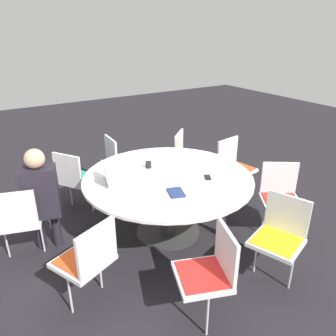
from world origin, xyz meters
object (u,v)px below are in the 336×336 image
object	(u,v)px
chair_1	(88,257)
chair_2	(210,268)
chair_5	(234,164)
laptop	(111,178)
coffee_cup	(149,165)
cell_phone	(208,177)
chair_8	(75,176)
person_0	(41,194)
chair_3	(280,233)
chair_7	(120,159)
chair_0	(18,217)
spiral_notebook	(176,193)
chair_6	(187,155)
chair_4	(280,194)

from	to	relation	value
chair_1	chair_2	world-z (taller)	same
chair_5	laptop	bearing A→B (deg)	-6.46
coffee_cup	cell_phone	xyz separation A→B (m)	(-0.60, -0.42, -0.03)
chair_8	person_0	size ratio (longest dim) A/B	0.71
chair_3	person_0	bearing A→B (deg)	29.03
chair_7	coffee_cup	xyz separation A→B (m)	(-0.99, 0.06, 0.27)
laptop	chair_0	bearing A→B (deg)	93.96
chair_3	cell_phone	world-z (taller)	chair_3
chair_0	chair_8	world-z (taller)	same
laptop	person_0	bearing A→B (deg)	88.82
chair_8	coffee_cup	world-z (taller)	chair_8
person_0	laptop	xyz separation A→B (m)	(-0.23, -0.70, 0.10)
laptop	cell_phone	size ratio (longest dim) A/B	2.51
spiral_notebook	chair_8	bearing A→B (deg)	22.21
coffee_cup	cell_phone	size ratio (longest dim) A/B	0.50
chair_6	coffee_cup	xyz separation A→B (m)	(-0.60, 1.00, 0.27)
chair_3	chair_8	size ratio (longest dim) A/B	1.00
chair_3	chair_5	world-z (taller)	same
chair_5	chair_7	size ratio (longest dim) A/B	1.00
chair_1	chair_2	xyz separation A→B (m)	(-0.67, -0.79, 0.00)
coffee_cup	laptop	bearing A→B (deg)	105.10
chair_2	chair_7	xyz separation A→B (m)	(2.57, -0.38, 0.00)
chair_5	coffee_cup	distance (m)	1.38
chair_2	chair_3	xyz separation A→B (m)	(0.04, -0.87, 0.00)
chair_4	coffee_cup	size ratio (longest dim) A/B	11.06
person_0	chair_8	bearing A→B (deg)	66.95
chair_7	coffee_cup	distance (m)	1.03
chair_8	chair_0	bearing A→B (deg)	-82.24
chair_0	spiral_notebook	size ratio (longest dim) A/B	3.50
chair_2	cell_phone	bearing A→B (deg)	-16.92
chair_1	chair_4	world-z (taller)	same
chair_4	chair_0	bearing A→B (deg)	12.53
chair_5	spiral_notebook	bearing A→B (deg)	15.92
chair_8	coffee_cup	size ratio (longest dim) A/B	11.06
chair_5	cell_phone	distance (m)	1.11
chair_0	chair_2	xyz separation A→B (m)	(-1.66, -1.18, 0.00)
chair_5	coffee_cup	bearing A→B (deg)	-11.43
chair_0	chair_1	world-z (taller)	same
chair_4	chair_2	bearing A→B (deg)	55.21
laptop	chair_5	bearing A→B (deg)	-70.30
chair_5	coffee_cup	size ratio (longest dim) A/B	11.06
chair_5	chair_0	bearing A→B (deg)	-11.80
chair_1	cell_phone	bearing A→B (deg)	-12.03
chair_5	chair_6	size ratio (longest dim) A/B	1.00
chair_0	laptop	world-z (taller)	laptop
chair_8	spiral_notebook	distance (m)	1.61
coffee_cup	person_0	bearing A→B (deg)	86.33
chair_2	chair_7	size ratio (longest dim) A/B	1.00
chair_3	chair_6	distance (m)	2.20
chair_1	spiral_notebook	distance (m)	1.07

